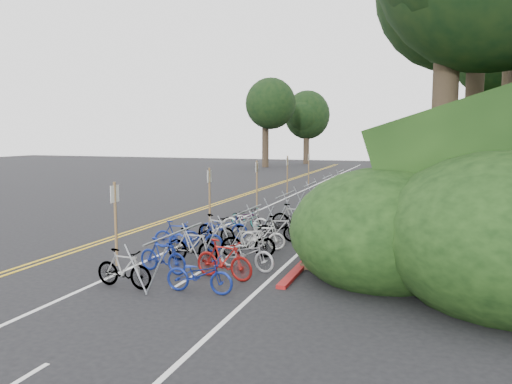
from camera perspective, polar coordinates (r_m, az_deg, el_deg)
ground at (r=16.86m, az=-14.25°, el=-6.86°), size 120.00×120.00×0.00m
road_markings at (r=25.51m, az=-0.50°, el=-2.08°), size 7.47×80.00×0.01m
red_curb at (r=26.17m, az=11.44°, el=-1.89°), size 0.25×28.00×0.10m
embankment at (r=32.96m, az=25.87°, el=3.71°), size 14.30×48.14×9.11m
tree_cluster at (r=36.35m, az=20.73°, el=17.04°), size 31.72×53.44×17.08m
bike_rack_front at (r=13.61m, az=-9.20°, el=-6.00°), size 1.18×3.20×1.25m
bike_racks_rest at (r=27.51m, az=6.18°, el=0.30°), size 1.14×23.00×1.17m
signpost_near at (r=15.20m, az=-15.77°, el=-2.88°), size 0.08×0.40×2.49m
signposts_rest at (r=29.04m, az=2.02°, el=1.81°), size 0.08×18.40×2.50m
bike_front at (r=17.30m, az=-9.04°, el=-4.79°), size 0.83×1.63×0.94m
bike_valet at (r=16.58m, az=-2.75°, el=-5.15°), size 3.38×10.47×1.08m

